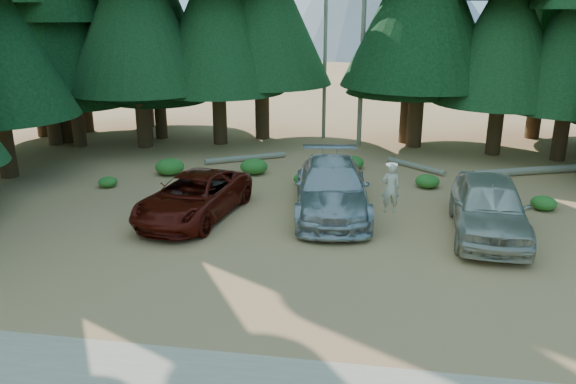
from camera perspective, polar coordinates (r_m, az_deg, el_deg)
name	(u,v)px	position (r m, az deg, el deg)	size (l,w,h in m)	color
ground	(310,260)	(16.01, 2.24, -6.91)	(160.00, 160.00, 0.00)	tan
forest_belt_north	(344,142)	(30.23, 5.70, 5.04)	(36.00, 7.00, 22.00)	black
snag_front	(363,26)	(28.95, 7.66, 16.39)	(0.24, 0.24, 12.00)	slate
snag_back	(325,45)	(30.61, 3.80, 14.71)	(0.20, 0.20, 10.00)	slate
red_pickup	(194,197)	(19.23, -9.56, -0.45)	(2.44, 5.30, 1.47)	#510D06
silver_minivan_center	(332,188)	(19.44, 4.46, 0.42)	(2.49, 6.13, 1.78)	#AAADB2
silver_minivan_right	(489,206)	(18.55, 19.75, -1.37)	(2.18, 5.43, 1.85)	#BAB4A5
frisbee_player	(390,188)	(17.88, 10.37, 0.43)	(0.63, 0.46, 1.59)	beige
log_left	(246,158)	(26.37, -4.31, 3.46)	(0.28, 0.28, 3.87)	slate
log_mid	(415,166)	(25.60, 12.81, 2.58)	(0.25, 0.25, 3.09)	slate
log_right	(530,171)	(26.21, 23.36, 1.98)	(0.34, 0.34, 5.28)	slate
shrub_far_left	(170,167)	(24.61, -11.92, 2.54)	(1.23, 1.23, 0.68)	#29681F
shrub_left	(304,179)	(22.68, 1.68, 1.35)	(0.88, 0.88, 0.49)	#29681F
shrub_center_left	(254,166)	(24.23, -3.49, 2.62)	(1.19, 1.19, 0.65)	#29681F
shrub_center_right	(427,181)	(22.98, 13.97, 1.08)	(0.95, 0.95, 0.52)	#29681F
shrub_right	(352,162)	(25.16, 6.56, 3.01)	(1.03, 1.03, 0.56)	#29681F
shrub_far_right	(479,187)	(22.51, 18.80, 0.51)	(1.26, 1.26, 0.69)	#29681F
shrub_edge_west	(108,182)	(23.52, -17.85, 0.98)	(0.74, 0.74, 0.41)	#29681F
shrub_edge_east	(544,203)	(21.79, 24.54, -1.03)	(0.89, 0.89, 0.49)	#29681F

